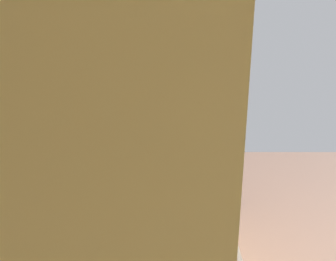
{
  "coord_description": "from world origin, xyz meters",
  "views": [
    {
      "loc": [
        -1.77,
        1.18,
        1.91
      ],
      "look_at": [
        -0.11,
        1.18,
        1.39
      ],
      "focal_mm": 37.62,
      "sensor_mm": 36.0,
      "label": 1
    }
  ],
  "objects_px": {
    "bowl": "(185,155)",
    "kettle": "(197,239)",
    "microwave": "(167,179)",
    "oven_range": "(171,165)"
  },
  "relations": [
    {
      "from": "kettle",
      "to": "microwave",
      "type": "bearing_deg",
      "value": 17.83
    },
    {
      "from": "bowl",
      "to": "kettle",
      "type": "height_order",
      "value": "kettle"
    },
    {
      "from": "oven_range",
      "to": "kettle",
      "type": "bearing_deg",
      "value": -177.18
    },
    {
      "from": "oven_range",
      "to": "bowl",
      "type": "xyz_separation_m",
      "value": [
        -0.9,
        -0.1,
        0.47
      ]
    },
    {
      "from": "oven_range",
      "to": "microwave",
      "type": "relative_size",
      "value": 2.07
    },
    {
      "from": "microwave",
      "to": "kettle",
      "type": "bearing_deg",
      "value": -162.17
    },
    {
      "from": "microwave",
      "to": "bowl",
      "type": "relative_size",
      "value": 2.81
    },
    {
      "from": "bowl",
      "to": "kettle",
      "type": "xyz_separation_m",
      "value": [
        -1.15,
        -0.0,
        0.04
      ]
    },
    {
      "from": "kettle",
      "to": "bowl",
      "type": "bearing_deg",
      "value": 0.0
    },
    {
      "from": "oven_range",
      "to": "kettle",
      "type": "height_order",
      "value": "oven_range"
    }
  ]
}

